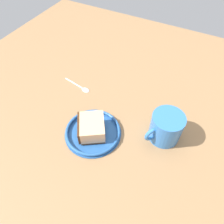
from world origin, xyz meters
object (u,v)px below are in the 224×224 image
(tea_mug, at_px, (165,128))
(cake_slice, at_px, (91,127))
(small_plate, at_px, (93,132))
(teaspoon, at_px, (82,87))

(tea_mug, bearing_deg, cake_slice, 114.42)
(small_plate, xyz_separation_m, cake_slice, (-0.00, 0.00, 0.02))
(cake_slice, relative_size, teaspoon, 0.96)
(small_plate, bearing_deg, cake_slice, 122.97)
(small_plate, distance_m, cake_slice, 0.02)
(cake_slice, bearing_deg, teaspoon, 41.58)
(tea_mug, xyz_separation_m, teaspoon, (0.06, 0.31, -0.04))
(small_plate, relative_size, cake_slice, 1.51)
(teaspoon, bearing_deg, small_plate, -137.65)
(teaspoon, bearing_deg, tea_mug, -100.99)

